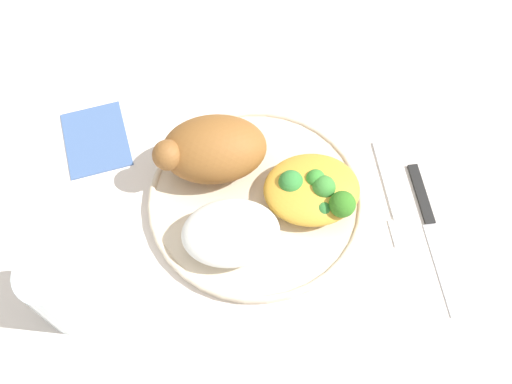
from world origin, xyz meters
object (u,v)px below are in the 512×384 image
at_px(roasted_chicken, 212,149).
at_px(knife, 430,222).
at_px(plate, 256,199).
at_px(mac_cheese_with_broccoli, 313,189).
at_px(fork, 391,198).
at_px(rice_pile, 231,233).
at_px(napkin, 96,139).
at_px(water_glass, 63,290).

distance_m(roasted_chicken, knife, 0.27).
xyz_separation_m(plate, mac_cheese_with_broccoli, (-0.06, 0.01, 0.03)).
bearing_deg(plate, fork, 176.23).
relative_size(roasted_chicken, fork, 0.90).
bearing_deg(mac_cheese_with_broccoli, rice_pile, 26.07).
bearing_deg(knife, mac_cheese_with_broccoli, -16.41).
distance_m(mac_cheese_with_broccoli, napkin, 0.28).
distance_m(fork, napkin, 0.37).
distance_m(plate, water_glass, 0.23).
height_order(fork, knife, knife).
xyz_separation_m(rice_pile, water_glass, (0.17, 0.05, 0.01)).
bearing_deg(fork, mac_cheese_with_broccoli, -1.98).
bearing_deg(napkin, knife, 158.41).
relative_size(rice_pile, knife, 0.56).
xyz_separation_m(plate, rice_pile, (0.03, 0.05, 0.03)).
xyz_separation_m(mac_cheese_with_broccoli, fork, (-0.10, 0.00, -0.03)).
distance_m(roasted_chicken, mac_cheese_with_broccoli, 0.12).
xyz_separation_m(fork, water_glass, (0.36, 0.10, 0.05)).
bearing_deg(fork, rice_pile, 12.87).
bearing_deg(mac_cheese_with_broccoli, fork, 178.02).
xyz_separation_m(mac_cheese_with_broccoli, water_glass, (0.27, 0.10, 0.02)).
bearing_deg(napkin, rice_pile, 134.65).
xyz_separation_m(knife, napkin, (0.39, -0.15, -0.00)).
distance_m(mac_cheese_with_broccoli, water_glass, 0.29).
bearing_deg(mac_cheese_with_broccoli, roasted_chicken, -25.42).
relative_size(rice_pile, water_glass, 1.06).
bearing_deg(water_glass, rice_pile, -162.89).
height_order(water_glass, napkin, water_glass).
bearing_deg(knife, napkin, -21.59).
relative_size(fork, knife, 0.75).
height_order(plate, water_glass, water_glass).
xyz_separation_m(rice_pile, napkin, (0.16, -0.16, -0.04)).
relative_size(roasted_chicken, rice_pile, 1.21).
relative_size(roasted_chicken, water_glass, 1.28).
xyz_separation_m(plate, knife, (-0.20, 0.05, -0.00)).
height_order(rice_pile, napkin, rice_pile).
height_order(roasted_chicken, rice_pile, roasted_chicken).
relative_size(rice_pile, mac_cheese_with_broccoli, 0.96).
bearing_deg(rice_pile, mac_cheese_with_broccoli, -153.93).
height_order(roasted_chicken, water_glass, water_glass).
height_order(roasted_chicken, napkin, roasted_chicken).
height_order(mac_cheese_with_broccoli, knife, mac_cheese_with_broccoli).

